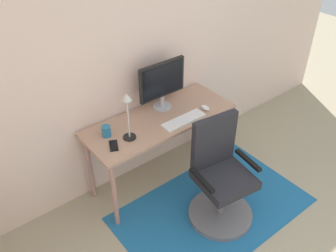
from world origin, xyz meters
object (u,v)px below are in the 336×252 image
computer_mouse (205,108)px  coffee_cup (106,131)px  desk_lamp (128,111)px  keyboard (184,120)px  cell_phone (114,146)px  monitor (162,82)px  office_chair (220,183)px  desk (160,126)px

computer_mouse → coffee_cup: coffee_cup is taller
computer_mouse → desk_lamp: desk_lamp is taller
keyboard → cell_phone: (-0.69, 0.08, -0.00)m
coffee_cup → computer_mouse: bearing=-12.9°
monitor → office_chair: size_ratio=0.48×
cell_phone → office_chair: office_chair is taller
desk → coffee_cup: (-0.52, 0.07, 0.14)m
coffee_cup → cell_phone: (-0.03, -0.16, -0.04)m
desk → coffee_cup: size_ratio=14.60×
desk → cell_phone: size_ratio=10.21×
keyboard → cell_phone: keyboard is taller
coffee_cup → desk: bearing=-7.9°
cell_phone → desk: bearing=35.1°
desk_lamp → office_chair: desk_lamp is taller
coffee_cup → office_chair: office_chair is taller
keyboard → coffee_cup: (-0.66, 0.24, 0.04)m
desk → desk_lamp: desk_lamp is taller
cell_phone → computer_mouse: bearing=22.6°
keyboard → computer_mouse: 0.28m
cell_phone → office_chair: 0.99m
monitor → desk_lamp: bearing=-157.6°
desk_lamp → keyboard: bearing=-10.2°
desk → office_chair: office_chair is taller
office_chair → computer_mouse: bearing=70.0°
monitor → computer_mouse: bearing=-43.6°
cell_phone → desk_lamp: (0.17, 0.01, 0.27)m
coffee_cup → keyboard: bearing=-20.0°
monitor → desk: bearing=-134.6°
computer_mouse → office_chair: office_chair is taller
monitor → coffee_cup: bearing=-174.3°
coffee_cup → office_chair: size_ratio=0.10×
monitor → desk_lamp: 0.55m
desk → coffee_cup: 0.54m
monitor → office_chair: 1.05m
keyboard → office_chair: size_ratio=0.43×
monitor → computer_mouse: 0.48m
cell_phone → monitor: bearing=44.2°
monitor → cell_phone: bearing=-161.8°
cell_phone → desk_lamp: 0.32m
monitor → desk_lamp: monitor is taller
desk → office_chair: (0.14, -0.68, -0.30)m
computer_mouse → desk_lamp: size_ratio=0.24×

